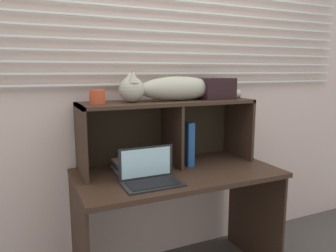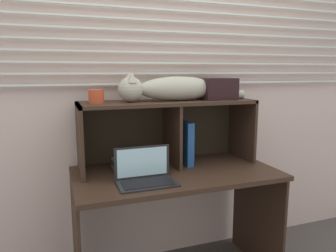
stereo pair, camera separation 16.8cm
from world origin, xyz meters
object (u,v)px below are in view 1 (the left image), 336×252
at_px(book_stack, 126,166).
at_px(storage_box, 215,89).
at_px(binder_upright, 184,142).
at_px(small_basket, 97,97).
at_px(laptop, 150,176).
at_px(cat, 170,89).

distance_m(book_stack, storage_box, 0.81).
height_order(binder_upright, book_stack, binder_upright).
xyz_separation_m(binder_upright, storage_box, (0.24, 0.00, 0.36)).
bearing_deg(small_basket, book_stack, -1.23).
xyz_separation_m(laptop, small_basket, (-0.22, 0.29, 0.44)).
distance_m(laptop, storage_box, 0.81).
bearing_deg(small_basket, laptop, -52.01).
bearing_deg(binder_upright, small_basket, 180.00).
relative_size(laptop, book_stack, 1.52).
height_order(laptop, binder_upright, binder_upright).
xyz_separation_m(cat, binder_upright, (0.11, -0.00, -0.37)).
height_order(binder_upright, storage_box, storage_box).
height_order(cat, laptop, cat).
bearing_deg(storage_box, laptop, -154.53).
bearing_deg(storage_box, cat, 180.00).
height_order(cat, book_stack, cat).
xyz_separation_m(book_stack, small_basket, (-0.17, 0.00, 0.45)).
bearing_deg(laptop, small_basket, 127.99).
height_order(laptop, book_stack, laptop).
relative_size(laptop, storage_box, 1.43).
bearing_deg(cat, binder_upright, -0.00).
xyz_separation_m(small_basket, storage_box, (0.83, 0.00, 0.03)).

